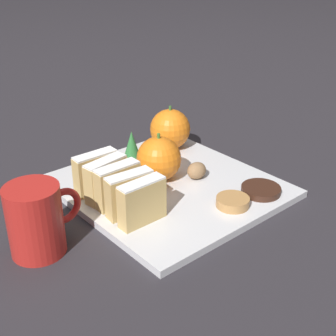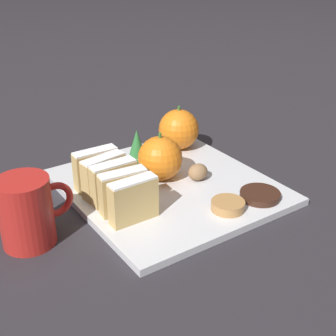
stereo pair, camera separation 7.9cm
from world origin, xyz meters
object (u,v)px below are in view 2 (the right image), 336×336
at_px(walnut, 198,172).
at_px(orange_far, 179,129).
at_px(orange_near, 160,158).
at_px(coffee_mug, 27,211).
at_px(chocolate_cookie, 260,195).

bearing_deg(walnut, orange_far, 68.38).
distance_m(orange_near, coffee_mug, 0.25).
xyz_separation_m(orange_far, walnut, (-0.05, -0.13, -0.02)).
relative_size(walnut, coffee_mug, 0.33).
bearing_deg(coffee_mug, orange_near, 9.10).
bearing_deg(orange_near, coffee_mug, -170.90).
distance_m(orange_far, walnut, 0.14).
relative_size(walnut, chocolate_cookie, 0.55).
height_order(walnut, chocolate_cookie, walnut).
relative_size(orange_far, walnut, 2.42).
height_order(orange_far, walnut, orange_far).
distance_m(orange_near, chocolate_cookie, 0.18).
distance_m(walnut, chocolate_cookie, 0.12).
bearing_deg(orange_near, chocolate_cookie, -57.01).
bearing_deg(chocolate_cookie, orange_far, 88.36).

